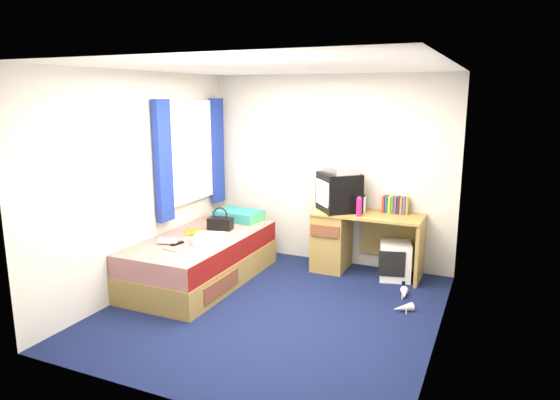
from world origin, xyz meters
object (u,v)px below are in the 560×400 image
at_px(desk, 346,238).
at_px(pink_water_bottle, 359,207).
at_px(crt_tv, 339,192).
at_px(vcr, 340,170).
at_px(picture_frame, 407,208).
at_px(handbag, 220,223).
at_px(magazine, 194,232).
at_px(water_bottle, 168,241).
at_px(remote_control, 177,243).
at_px(storage_cube, 395,261).
at_px(aerosol_can, 363,205).
at_px(pillow, 239,215).
at_px(towel, 209,239).
at_px(white_heels, 403,301).
at_px(colour_swatch_fan, 171,250).
at_px(bed, 202,259).

distance_m(desk, pink_water_bottle, 0.52).
distance_m(crt_tv, pink_water_bottle, 0.37).
xyz_separation_m(vcr, picture_frame, (0.79, 0.19, -0.44)).
relative_size(handbag, magazine, 1.14).
height_order(water_bottle, remote_control, water_bottle).
xyz_separation_m(picture_frame, handbag, (-2.07, -0.88, -0.20)).
height_order(desk, storage_cube, desk).
distance_m(storage_cube, aerosol_can, 0.76).
bearing_deg(handbag, storage_cube, 5.83).
xyz_separation_m(pillow, storage_cube, (2.03, 0.14, -0.38)).
bearing_deg(towel, storage_cube, 33.07).
xyz_separation_m(vcr, magazine, (-1.48, -0.95, -0.71)).
height_order(vcr, white_heels, vcr).
height_order(crt_tv, picture_frame, crt_tv).
distance_m(towel, colour_swatch_fan, 0.45).
distance_m(picture_frame, towel, 2.38).
relative_size(vcr, pink_water_bottle, 2.12).
xyz_separation_m(desk, handbag, (-1.38, -0.69, 0.21)).
height_order(aerosol_can, handbag, aerosol_can).
bearing_deg(pink_water_bottle, handbag, -162.00).
relative_size(pink_water_bottle, aerosol_can, 1.06).
bearing_deg(desk, water_bottle, -137.06).
height_order(desk, vcr, vcr).
bearing_deg(desk, colour_swatch_fan, -131.23).
relative_size(pink_water_bottle, water_bottle, 1.04).
xyz_separation_m(crt_tv, pink_water_bottle, (0.31, -0.17, -0.13)).
distance_m(pink_water_bottle, remote_control, 2.12).
height_order(desk, handbag, handbag).
bearing_deg(remote_control, storage_cube, 43.49).
height_order(vcr, towel, vcr).
relative_size(magazine, colour_swatch_fan, 1.27).
bearing_deg(towel, crt_tv, 48.93).
xyz_separation_m(storage_cube, towel, (-1.82, -1.18, 0.37)).
xyz_separation_m(crt_tv, magazine, (-1.48, -0.95, -0.44)).
height_order(picture_frame, aerosol_can, aerosol_can).
relative_size(picture_frame, aerosol_can, 0.72).
bearing_deg(aerosol_can, bed, -146.40).
bearing_deg(colour_swatch_fan, picture_frame, 40.73).
relative_size(towel, magazine, 1.10).
xyz_separation_m(pillow, handbag, (0.02, -0.49, 0.02)).
relative_size(desk, pink_water_bottle, 6.26).
xyz_separation_m(pink_water_bottle, white_heels, (0.67, -0.59, -0.81)).
bearing_deg(bed, pink_water_bottle, 28.48).
bearing_deg(bed, pillow, 88.36).
xyz_separation_m(pillow, aerosol_can, (1.60, 0.22, 0.24)).
bearing_deg(towel, aerosol_can, 42.37).
height_order(bed, picture_frame, picture_frame).
distance_m(handbag, magazine, 0.34).
bearing_deg(pink_water_bottle, water_bottle, -143.98).
height_order(storage_cube, towel, towel).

